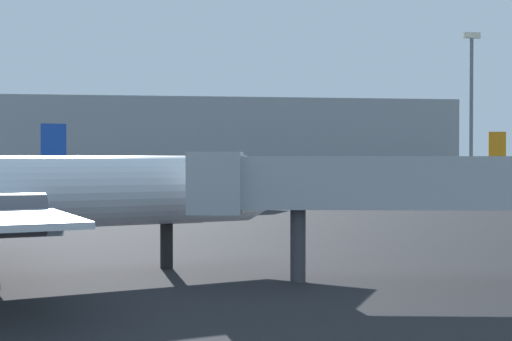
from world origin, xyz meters
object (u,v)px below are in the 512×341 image
airplane_far_left (150,183)px  light_mast_right (471,106)px  jet_bridge (395,185)px  airplane_far_right (429,178)px

airplane_far_left → light_mast_right: bearing=5.5°
jet_bridge → light_mast_right: light_mast_right is taller
jet_bridge → airplane_far_right: bearing=-102.0°
light_mast_right → jet_bridge: bearing=-117.0°
airplane_far_right → jet_bridge: (-27.93, -67.07, 1.68)m
airplane_far_right → jet_bridge: size_ratio=1.28×
airplane_far_left → jet_bridge: bearing=-93.8°
airplane_far_left → airplane_far_right: size_ratio=1.07×
airplane_far_left → jet_bridge: airplane_far_left is taller
jet_bridge → light_mast_right: size_ratio=0.90×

